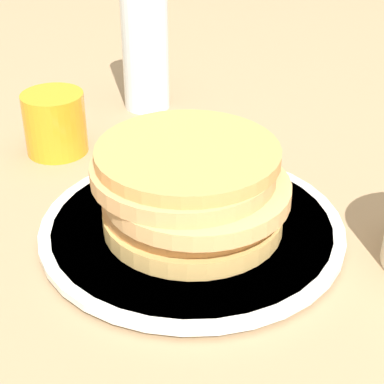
{
  "coord_description": "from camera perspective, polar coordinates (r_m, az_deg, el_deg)",
  "views": [
    {
      "loc": [
        -0.42,
        0.24,
        0.35
      ],
      "look_at": [
        0.01,
        -0.02,
        0.05
      ],
      "focal_mm": 60.0,
      "sensor_mm": 36.0,
      "label": 1
    }
  ],
  "objects": [
    {
      "name": "juice_glass",
      "position": [
        0.76,
        -12.08,
        6.01
      ],
      "size": [
        0.07,
        0.07,
        0.07
      ],
      "color": "orange",
      "rests_on": "ground_plane"
    },
    {
      "name": "plate",
      "position": [
        0.61,
        -0.0,
        -3.23
      ],
      "size": [
        0.29,
        0.29,
        0.01
      ],
      "color": "silver",
      "rests_on": "ground_plane"
    },
    {
      "name": "pancake_stack",
      "position": [
        0.58,
        -0.13,
        0.35
      ],
      "size": [
        0.18,
        0.18,
        0.08
      ],
      "color": "tan",
      "rests_on": "plate"
    },
    {
      "name": "ground_plane",
      "position": [
        0.6,
        -0.73,
        -4.72
      ],
      "size": [
        4.0,
        4.0,
        0.0
      ],
      "primitive_type": "plane",
      "color": "#9E7F5B"
    },
    {
      "name": "water_bottle_near",
      "position": [
        0.85,
        -4.22,
        13.82
      ],
      "size": [
        0.06,
        0.06,
        0.21
      ],
      "color": "silver",
      "rests_on": "ground_plane"
    }
  ]
}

